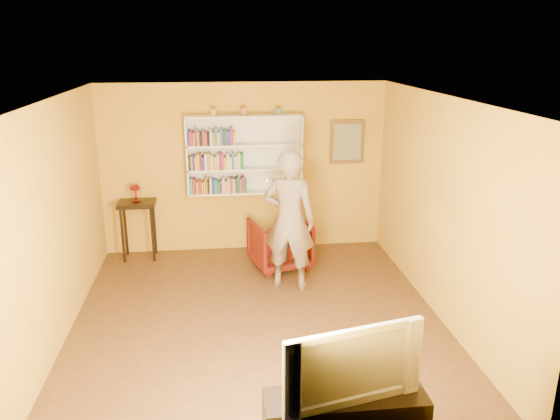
{
  "coord_description": "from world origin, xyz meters",
  "views": [
    {
      "loc": [
        -0.44,
        -6.02,
        3.31
      ],
      "look_at": [
        0.36,
        0.75,
        1.18
      ],
      "focal_mm": 35.0,
      "sensor_mm": 36.0,
      "label": 1
    }
  ],
  "objects_px": {
    "ruby_lustre": "(135,190)",
    "person": "(289,220)",
    "armchair": "(280,244)",
    "tv_cabinet": "(345,420)",
    "bookshelf": "(244,154)",
    "console_table": "(137,212)",
    "television": "(347,360)"
  },
  "relations": [
    {
      "from": "person",
      "to": "armchair",
      "type": "bearing_deg",
      "value": -65.16
    },
    {
      "from": "console_table",
      "to": "television",
      "type": "distance_m",
      "value": 5.03
    },
    {
      "from": "person",
      "to": "television",
      "type": "distance_m",
      "value": 3.19
    },
    {
      "from": "armchair",
      "to": "tv_cabinet",
      "type": "xyz_separation_m",
      "value": [
        0.09,
        -3.88,
        -0.13
      ]
    },
    {
      "from": "armchair",
      "to": "person",
      "type": "xyz_separation_m",
      "value": [
        0.05,
        -0.69,
        0.6
      ]
    },
    {
      "from": "bookshelf",
      "to": "console_table",
      "type": "xyz_separation_m",
      "value": [
        -1.69,
        -0.16,
        -0.83
      ]
    },
    {
      "from": "person",
      "to": "television",
      "type": "height_order",
      "value": "person"
    },
    {
      "from": "console_table",
      "to": "ruby_lustre",
      "type": "xyz_separation_m",
      "value": [
        0.0,
        0.0,
        0.35
      ]
    },
    {
      "from": "ruby_lustre",
      "to": "tv_cabinet",
      "type": "bearing_deg",
      "value": -63.47
    },
    {
      "from": "ruby_lustre",
      "to": "armchair",
      "type": "relative_size",
      "value": 0.33
    },
    {
      "from": "console_table",
      "to": "tv_cabinet",
      "type": "bearing_deg",
      "value": -63.47
    },
    {
      "from": "television",
      "to": "ruby_lustre",
      "type": "bearing_deg",
      "value": 103.53
    },
    {
      "from": "bookshelf",
      "to": "console_table",
      "type": "distance_m",
      "value": 1.89
    },
    {
      "from": "tv_cabinet",
      "to": "console_table",
      "type": "bearing_deg",
      "value": 116.53
    },
    {
      "from": "bookshelf",
      "to": "television",
      "type": "height_order",
      "value": "bookshelf"
    },
    {
      "from": "armchair",
      "to": "person",
      "type": "distance_m",
      "value": 0.92
    },
    {
      "from": "ruby_lustre",
      "to": "person",
      "type": "xyz_separation_m",
      "value": [
        2.2,
        -1.31,
        -0.14
      ]
    },
    {
      "from": "ruby_lustre",
      "to": "console_table",
      "type": "bearing_deg",
      "value": -90.0
    },
    {
      "from": "tv_cabinet",
      "to": "television",
      "type": "distance_m",
      "value": 0.59
    },
    {
      "from": "console_table",
      "to": "ruby_lustre",
      "type": "bearing_deg",
      "value": 90.0
    },
    {
      "from": "ruby_lustre",
      "to": "armchair",
      "type": "distance_m",
      "value": 2.36
    },
    {
      "from": "bookshelf",
      "to": "armchair",
      "type": "height_order",
      "value": "bookshelf"
    },
    {
      "from": "television",
      "to": "armchair",
      "type": "bearing_deg",
      "value": 78.35
    },
    {
      "from": "person",
      "to": "television",
      "type": "xyz_separation_m",
      "value": [
        0.04,
        -3.19,
        -0.14
      ]
    },
    {
      "from": "console_table",
      "to": "ruby_lustre",
      "type": "height_order",
      "value": "ruby_lustre"
    },
    {
      "from": "tv_cabinet",
      "to": "armchair",
      "type": "bearing_deg",
      "value": 91.35
    },
    {
      "from": "bookshelf",
      "to": "person",
      "type": "relative_size",
      "value": 0.92
    },
    {
      "from": "television",
      "to": "console_table",
      "type": "bearing_deg",
      "value": 103.53
    },
    {
      "from": "armchair",
      "to": "ruby_lustre",
      "type": "bearing_deg",
      "value": -30.41
    },
    {
      "from": "bookshelf",
      "to": "television",
      "type": "bearing_deg",
      "value": -83.19
    },
    {
      "from": "bookshelf",
      "to": "ruby_lustre",
      "type": "relative_size",
      "value": 6.66
    },
    {
      "from": "ruby_lustre",
      "to": "bookshelf",
      "type": "bearing_deg",
      "value": 5.39
    }
  ]
}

